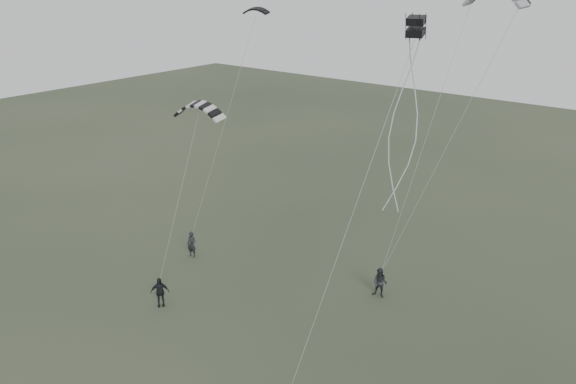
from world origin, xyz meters
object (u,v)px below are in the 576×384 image
Objects in this scene: kite_striped at (198,104)px; flyer_left at (192,244)px; kite_dark_small at (256,9)px; flyer_center at (160,292)px; kite_box at (416,26)px; flyer_right at (380,283)px.

flyer_left is at bearing 148.71° from kite_striped.
kite_dark_small is 7.42m from kite_striped.
flyer_left reaches higher than flyer_center.
kite_striped is at bearing 159.62° from kite_box.
flyer_right is at bearing -5.51° from flyer_center.
flyer_center is 1.09× the size of kite_dark_small.
flyer_left is 13.20m from flyer_right.
kite_dark_small is 2.34× the size of kite_box.
flyer_left is 0.98× the size of flyer_right.
flyer_right is 1.03× the size of flyer_center.
flyer_center is at bearing 177.05° from kite_box.
flyer_right is at bearing 107.95° from kite_box.
kite_dark_small reaches higher than kite_striped.
kite_box is at bearing -23.20° from flyer_left.
flyer_center is at bearing -97.54° from kite_dark_small.
flyer_center is at bearing -146.68° from flyer_right.
kite_dark_small is at bearing 139.20° from kite_box.
kite_box is at bearing -13.25° from kite_striped.
flyer_right is at bearing 17.13° from kite_striped.
flyer_left is 0.56× the size of kite_striped.
kite_striped is 4.53× the size of kite_box.
flyer_center is at bearing -74.74° from flyer_left.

